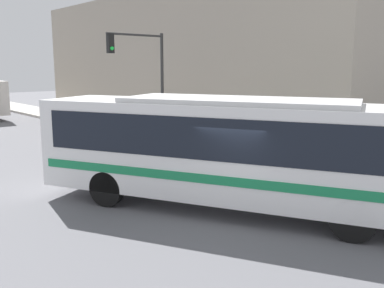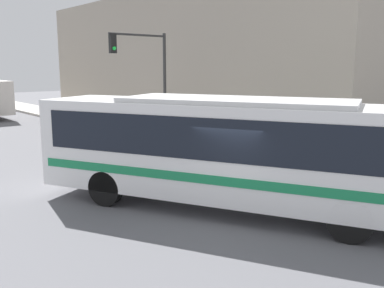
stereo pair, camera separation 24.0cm
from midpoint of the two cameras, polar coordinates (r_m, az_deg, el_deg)
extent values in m
plane|color=slate|center=(11.94, 5.56, -9.29)|extent=(120.00, 120.00, 0.00)
cube|color=#B7B2A8|center=(31.36, -13.92, 2.88)|extent=(3.01, 70.00, 0.17)
cube|color=#9E9384|center=(29.28, -1.46, 10.97)|extent=(6.00, 27.65, 8.64)
cube|color=white|center=(11.84, 5.36, -0.77)|extent=(7.27, 11.34, 2.58)
cube|color=black|center=(11.76, 5.40, 1.45)|extent=(6.91, 10.54, 1.09)
cube|color=#197F4C|center=(11.97, 5.32, -3.44)|extent=(7.11, 10.95, 0.24)
cube|color=silver|center=(11.66, 5.47, 5.70)|extent=(4.83, 6.64, 0.16)
cylinder|color=black|center=(14.48, -6.90, -3.66)|extent=(0.71, 1.05, 1.04)
cylinder|color=black|center=(12.67, -11.83, -5.85)|extent=(0.71, 1.05, 1.04)
cylinder|color=black|center=(12.71, 20.52, -6.25)|extent=(0.71, 1.05, 1.04)
cylinder|color=black|center=(10.60, 20.04, -9.51)|extent=(0.71, 1.05, 1.04)
cylinder|color=gold|center=(18.97, 4.38, -0.52)|extent=(0.20, 0.20, 0.52)
sphere|color=gold|center=(18.91, 4.40, 0.43)|extent=(0.19, 0.19, 0.19)
cylinder|color=gold|center=(18.89, 4.63, -0.49)|extent=(0.09, 0.12, 0.09)
cylinder|color=#2D2D2D|center=(22.45, -4.30, 7.53)|extent=(0.16, 0.16, 5.47)
cylinder|color=#2D2D2D|center=(21.55, -7.90, 14.22)|extent=(3.20, 0.11, 0.11)
cube|color=black|center=(20.78, -11.18, 13.03)|extent=(0.30, 0.24, 0.90)
sphere|color=#19D83F|center=(20.65, -10.95, 12.43)|extent=(0.18, 0.18, 0.18)
cylinder|color=#2D2D2D|center=(20.37, 0.34, 0.93)|extent=(0.06, 0.06, 0.99)
cylinder|color=#4C4C51|center=(20.28, 0.34, 2.62)|extent=(0.14, 0.14, 0.22)
cylinder|color=#23283D|center=(25.67, -5.78, 2.63)|extent=(0.28, 0.28, 0.81)
cylinder|color=black|center=(25.58, -5.81, 4.28)|extent=(0.34, 0.34, 0.67)
sphere|color=tan|center=(25.54, -5.83, 5.27)|extent=(0.22, 0.22, 0.22)
cylinder|color=slate|center=(18.83, 8.83, -0.19)|extent=(0.28, 0.28, 0.85)
cylinder|color=#2659A5|center=(18.71, 8.90, 2.16)|extent=(0.34, 0.34, 0.71)
sphere|color=tan|center=(18.65, 8.94, 3.59)|extent=(0.23, 0.23, 0.23)
camera|label=1|loc=(0.12, -90.47, -0.09)|focal=40.00mm
camera|label=2|loc=(0.12, 89.53, 0.09)|focal=40.00mm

